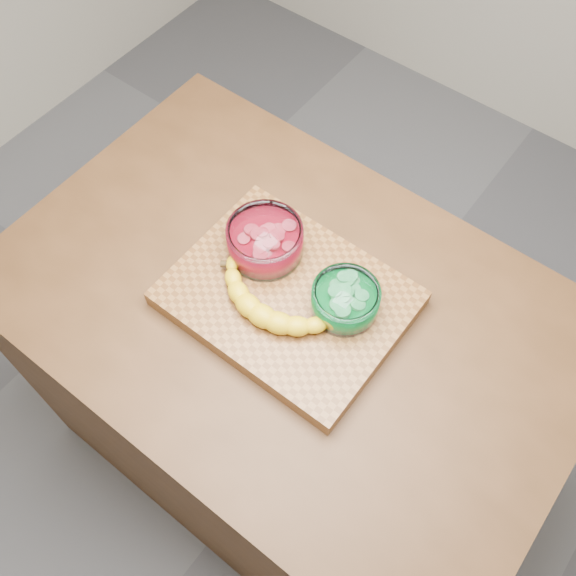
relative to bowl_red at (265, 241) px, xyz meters
The scene contains 6 objects.
ground 0.98m from the bowl_red, 28.18° to the right, with size 3.50×3.50×0.00m, color #59595D.
counter 0.54m from the bowl_red, 28.18° to the right, with size 1.20×0.80×0.90m, color #482B15.
cutting_board 0.12m from the bowl_red, 28.18° to the right, with size 0.45×0.35×0.04m, color brown.
bowl_red is the anchor object (origin of this frame).
bowl_green 0.21m from the bowl_red, ahead, with size 0.13×0.13×0.06m.
banana 0.13m from the bowl_red, 45.82° to the right, with size 0.30×0.14×0.04m, color gold, non-canonical shape.
Camera 1 is at (0.39, -0.51, 2.03)m, focal length 40.00 mm.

